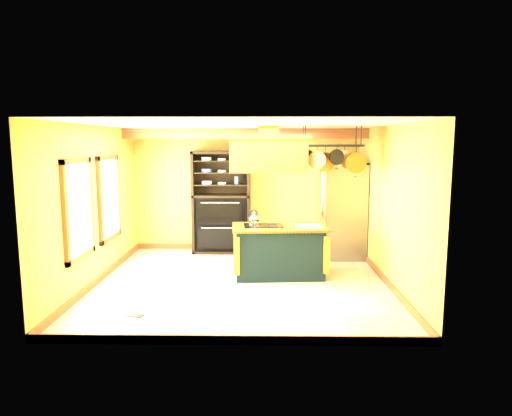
{
  "coord_description": "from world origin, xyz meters",
  "views": [
    {
      "loc": [
        0.37,
        -7.68,
        2.42
      ],
      "look_at": [
        0.24,
        0.3,
        1.26
      ],
      "focal_mm": 32.0,
      "sensor_mm": 36.0,
      "label": 1
    }
  ],
  "objects_px": {
    "kitchen_island": "(279,250)",
    "refrigerator": "(343,212)",
    "hutch": "(222,213)",
    "pot_rack": "(332,153)",
    "range_hood": "(268,152)"
  },
  "relations": [
    {
      "from": "kitchen_island",
      "to": "pot_rack",
      "type": "distance_m",
      "value": 1.99
    },
    {
      "from": "kitchen_island",
      "to": "refrigerator",
      "type": "relative_size",
      "value": 0.89
    },
    {
      "from": "kitchen_island",
      "to": "hutch",
      "type": "height_order",
      "value": "hutch"
    },
    {
      "from": "range_hood",
      "to": "refrigerator",
      "type": "bearing_deg",
      "value": 43.05
    },
    {
      "from": "kitchen_island",
      "to": "hutch",
      "type": "distance_m",
      "value": 2.24
    },
    {
      "from": "pot_rack",
      "to": "range_hood",
      "type": "bearing_deg",
      "value": 180.0
    },
    {
      "from": "range_hood",
      "to": "refrigerator",
      "type": "distance_m",
      "value": 2.53
    },
    {
      "from": "range_hood",
      "to": "hutch",
      "type": "relative_size",
      "value": 0.63
    },
    {
      "from": "kitchen_island",
      "to": "pot_rack",
      "type": "bearing_deg",
      "value": -3.9
    },
    {
      "from": "pot_rack",
      "to": "refrigerator",
      "type": "bearing_deg",
      "value": 72.1
    },
    {
      "from": "range_hood",
      "to": "kitchen_island",
      "type": "bearing_deg",
      "value": 0.19
    },
    {
      "from": "pot_rack",
      "to": "hutch",
      "type": "bearing_deg",
      "value": 138.95
    },
    {
      "from": "kitchen_island",
      "to": "refrigerator",
      "type": "bearing_deg",
      "value": 42.97
    },
    {
      "from": "hutch",
      "to": "refrigerator",
      "type": "bearing_deg",
      "value": -7.83
    },
    {
      "from": "range_hood",
      "to": "pot_rack",
      "type": "height_order",
      "value": "same"
    }
  ]
}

